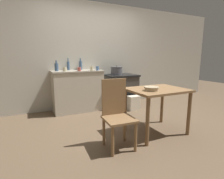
% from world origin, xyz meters
% --- Properties ---
extents(ground_plane, '(14.00, 14.00, 0.00)m').
position_xyz_m(ground_plane, '(0.00, 0.00, 0.00)').
color(ground_plane, brown).
extents(wall_back, '(8.00, 0.07, 2.55)m').
position_xyz_m(wall_back, '(0.00, 1.58, 1.27)').
color(wall_back, '#B2AD9E').
rests_on(wall_back, ground_plane).
extents(counter_cabinet, '(1.15, 0.55, 0.94)m').
position_xyz_m(counter_cabinet, '(-0.46, 1.29, 0.47)').
color(counter_cabinet, '#B2A893').
rests_on(counter_cabinet, ground_plane).
extents(stove, '(0.78, 0.66, 0.81)m').
position_xyz_m(stove, '(0.65, 1.24, 0.41)').
color(stove, '#38332D').
rests_on(stove, ground_plane).
extents(work_table, '(0.91, 0.72, 0.74)m').
position_xyz_m(work_table, '(0.38, -0.47, 0.62)').
color(work_table, olive).
rests_on(work_table, ground_plane).
extents(chair, '(0.43, 0.43, 0.95)m').
position_xyz_m(chair, '(-0.41, -0.58, 0.49)').
color(chair, olive).
rests_on(chair, ground_plane).
extents(flour_sack, '(0.27, 0.19, 0.34)m').
position_xyz_m(flour_sack, '(0.74, 0.76, 0.17)').
color(flour_sack, beige).
rests_on(flour_sack, ground_plane).
extents(stock_pot, '(0.29, 0.29, 0.23)m').
position_xyz_m(stock_pot, '(0.53, 1.24, 0.91)').
color(stock_pot, '#4C4C51').
rests_on(stock_pot, stove).
extents(mixing_bowl_large, '(0.23, 0.23, 0.06)m').
position_xyz_m(mixing_bowl_large, '(0.20, -0.55, 0.78)').
color(mixing_bowl_large, tan).
rests_on(mixing_bowl_large, work_table).
extents(bottle_far_left, '(0.07, 0.07, 0.28)m').
position_xyz_m(bottle_far_left, '(-0.31, 1.49, 1.05)').
color(bottle_far_left, '#3D5675').
rests_on(bottle_far_left, counter_cabinet).
extents(bottle_left, '(0.06, 0.06, 0.27)m').
position_xyz_m(bottle_left, '(-0.61, 1.49, 1.05)').
color(bottle_left, '#3D5675').
rests_on(bottle_left, counter_cabinet).
extents(bottle_mid_left, '(0.08, 0.08, 0.23)m').
position_xyz_m(bottle_mid_left, '(-0.90, 1.33, 1.03)').
color(bottle_mid_left, '#3D5675').
rests_on(bottle_mid_left, counter_cabinet).
extents(cup_center_left, '(0.08, 0.08, 0.09)m').
position_xyz_m(cup_center_left, '(-0.76, 1.16, 0.99)').
color(cup_center_left, beige).
rests_on(cup_center_left, counter_cabinet).
extents(cup_center, '(0.08, 0.08, 0.08)m').
position_xyz_m(cup_center, '(-0.46, 1.11, 0.99)').
color(cup_center, '#B74C42').
rests_on(cup_center, counter_cabinet).
extents(cup_center_right, '(0.07, 0.07, 0.10)m').
position_xyz_m(cup_center_right, '(-0.17, 1.09, 0.99)').
color(cup_center_right, beige).
rests_on(cup_center_right, counter_cabinet).
extents(cup_mid_right, '(0.07, 0.07, 0.10)m').
position_xyz_m(cup_mid_right, '(-0.03, 1.11, 0.99)').
color(cup_mid_right, '#4C6B99').
rests_on(cup_mid_right, counter_cabinet).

